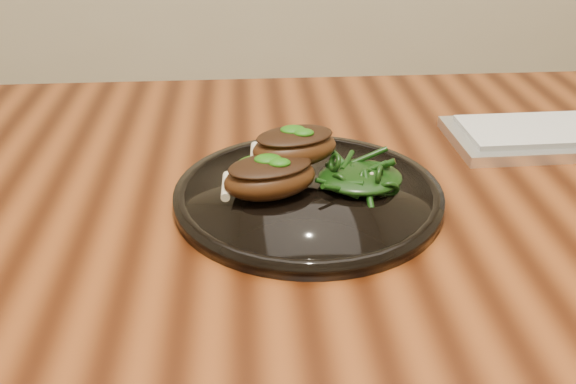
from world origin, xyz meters
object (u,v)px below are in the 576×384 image
at_px(lamb_chop_front, 269,176).
at_px(greens_heap, 360,172).
at_px(plate, 308,195).
at_px(desk, 376,240).

xyz_separation_m(lamb_chop_front, greens_heap, (0.10, 0.02, -0.01)).
bearing_deg(lamb_chop_front, plate, 13.80).
relative_size(plate, lamb_chop_front, 2.52).
xyz_separation_m(plate, lamb_chop_front, (-0.04, -0.01, 0.03)).
height_order(plate, greens_heap, greens_heap).
bearing_deg(desk, plate, -155.73).
bearing_deg(greens_heap, desk, 47.70).
bearing_deg(desk, greens_heap, -132.30).
bearing_deg(greens_heap, plate, -174.81).
relative_size(desk, plate, 5.26).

